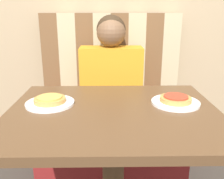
{
  "coord_description": "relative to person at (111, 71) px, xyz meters",
  "views": [
    {
      "loc": [
        -0.02,
        -1.0,
        1.15
      ],
      "look_at": [
        0.0,
        0.33,
        0.74
      ],
      "focal_mm": 40.0,
      "sensor_mm": 36.0,
      "label": 1
    }
  ],
  "objects": [
    {
      "name": "booth_seat",
      "position": [
        0.0,
        -0.0,
        -0.56
      ],
      "size": [
        1.02,
        0.53,
        0.42
      ],
      "color": "maroon",
      "rests_on": "ground_plane"
    },
    {
      "name": "person",
      "position": [
        0.0,
        0.0,
        0.0
      ],
      "size": [
        0.42,
        0.21,
        0.71
      ],
      "color": "orange",
      "rests_on": "booth_seat"
    },
    {
      "name": "plate_right",
      "position": [
        0.29,
        -0.6,
        -0.01
      ],
      "size": [
        0.22,
        0.22,
        0.01
      ],
      "color": "white",
      "rests_on": "dining_table"
    },
    {
      "name": "pizza_right",
      "position": [
        0.29,
        -0.6,
        0.0
      ],
      "size": [
        0.14,
        0.14,
        0.03
      ],
      "color": "#C68E47",
      "rests_on": "plate_right"
    },
    {
      "name": "pizza_left",
      "position": [
        -0.29,
        -0.6,
        0.0
      ],
      "size": [
        0.14,
        0.14,
        0.03
      ],
      "color": "#C68E47",
      "rests_on": "plate_left"
    },
    {
      "name": "booth_backrest",
      "position": [
        0.0,
        0.22,
        0.01
      ],
      "size": [
        1.02,
        0.09,
        0.72
      ],
      "color": "brown",
      "rests_on": "booth_seat"
    },
    {
      "name": "dining_table",
      "position": [
        0.0,
        -0.66,
        -0.13
      ],
      "size": [
        0.91,
        0.73,
        0.75
      ],
      "color": "brown",
      "rests_on": "ground_plane"
    },
    {
      "name": "plate_left",
      "position": [
        -0.29,
        -0.6,
        -0.01
      ],
      "size": [
        0.22,
        0.22,
        0.01
      ],
      "color": "white",
      "rests_on": "dining_table"
    }
  ]
}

